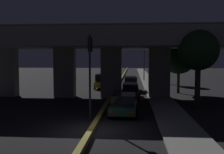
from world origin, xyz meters
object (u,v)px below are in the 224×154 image
Objects in this scene: motorcycle_blue_filtering_near at (115,100)px; motorcycle_black_filtering_mid at (118,88)px; car_dark_green_lead at (124,104)px; car_dark_red_second at (130,90)px; traffic_light_left_of_median at (90,63)px; car_taxi_yellow_lead_oncoming at (102,81)px; pedestrian_on_sidewalk at (159,89)px; car_dark_blue_second_oncoming at (110,77)px; street_lamp at (143,53)px; car_dark_red_third at (130,83)px.

motorcycle_blue_filtering_near is 8.78m from motorcycle_black_filtering_mid.
car_dark_green_lead reaches higher than car_dark_red_second.
traffic_light_left_of_median is 18.97m from car_taxi_yellow_lead_oncoming.
traffic_light_left_of_median is at bearing -118.86° from pedestrian_on_sidewalk.
pedestrian_on_sidewalk is at bearing 15.86° from car_dark_blue_second_oncoming.
motorcycle_blue_filtering_near is at bearing -97.07° from street_lamp.
street_lamp is 2.13× the size of car_dark_green_lead.
car_dark_red_third is 11.52m from motorcycle_blue_filtering_near.
car_taxi_yellow_lead_oncoming is at bearing 9.55° from motorcycle_blue_filtering_near.
traffic_light_left_of_median reaches higher than motorcycle_blue_filtering_near.
traffic_light_left_of_median is at bearing 130.82° from car_dark_green_lead.
traffic_light_left_of_median reaches higher than car_dark_blue_second_oncoming.
car_dark_red_second is at bearing 8.46° from car_dark_blue_second_oncoming.
car_dark_green_lead is at bearing 4.68° from car_dark_blue_second_oncoming.
traffic_light_left_of_median reaches higher than pedestrian_on_sidewalk.
car_dark_red_third is at bearing 61.96° from car_taxi_yellow_lead_oncoming.
street_lamp reaches higher than car_dark_green_lead.
car_dark_red_second is 5.25m from motorcycle_blue_filtering_near.
car_dark_red_third is 2.31× the size of motorcycle_blue_filtering_near.
motorcycle_blue_filtering_near is 1.02× the size of motorcycle_black_filtering_mid.
car_taxi_yellow_lead_oncoming reaches higher than car_dark_green_lead.
car_dark_red_second is 1.06× the size of car_dark_red_third.
motorcycle_black_filtering_mid is at bearing 28.14° from car_taxi_yellow_lead_oncoming.
car_taxi_yellow_lead_oncoming is 0.90× the size of car_dark_blue_second_oncoming.
street_lamp is 15.54m from car_taxi_yellow_lead_oncoming.
car_taxi_yellow_lead_oncoming reaches higher than car_dark_blue_second_oncoming.
street_lamp is at bearing -2.49° from car_dark_green_lead.
car_dark_red_second is 6.36m from car_dark_red_third.
car_taxi_yellow_lead_oncoming reaches higher than car_dark_red_third.
car_dark_red_second is at bearing -162.05° from motorcycle_black_filtering_mid.
motorcycle_blue_filtering_near is at bearing 11.56° from car_taxi_yellow_lead_oncoming.
car_dark_green_lead reaches higher than car_dark_blue_second_oncoming.
street_lamp is at bearing 155.81° from car_taxi_yellow_lead_oncoming.
traffic_light_left_of_median reaches higher than car_taxi_yellow_lead_oncoming.
car_dark_red_second is at bearing 25.27° from car_taxi_yellow_lead_oncoming.
car_taxi_yellow_lead_oncoming is at bearing -114.21° from street_lamp.
street_lamp is 2.01× the size of car_dark_blue_second_oncoming.
traffic_light_left_of_median is 4.18m from car_dark_green_lead.
car_dark_green_lead is 12.19m from motorcycle_black_filtering_mid.
car_dark_red_third is 1.04× the size of car_dark_blue_second_oncoming.
street_lamp is 1.83× the size of car_dark_red_second.
car_dark_blue_second_oncoming is (-1.49, 31.31, -3.12)m from traffic_light_left_of_median.
car_dark_green_lead is at bearing -111.90° from pedestrian_on_sidewalk.
traffic_light_left_of_median is at bearing 168.73° from car_dark_red_third.
car_dark_red_second is at bearing 75.86° from traffic_light_left_of_median.
street_lamp is 22.71m from pedestrian_on_sidewalk.
pedestrian_on_sidewalk is at bearing -94.63° from car_dark_red_second.
car_dark_red_second is at bearing -15.50° from motorcycle_blue_filtering_near.
car_dark_red_second reaches higher than motorcycle_black_filtering_mid.
street_lamp is at bearing -7.00° from car_dark_red_second.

